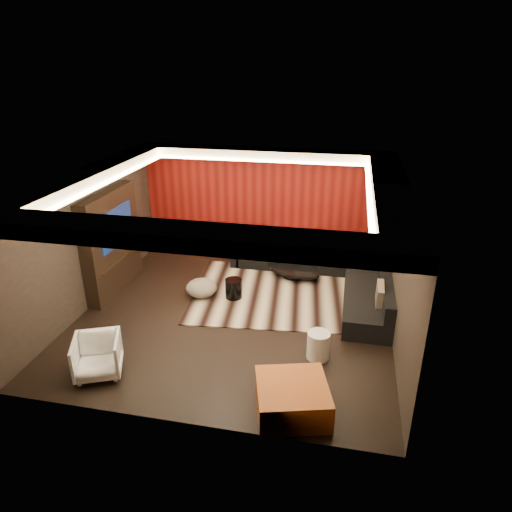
% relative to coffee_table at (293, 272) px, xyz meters
% --- Properties ---
extents(floor, '(6.00, 6.00, 0.02)m').
position_rel_coffee_table_xyz_m(floor, '(-0.91, -1.94, -0.14)').
color(floor, black).
rests_on(floor, ground).
extents(ceiling, '(6.00, 6.00, 0.02)m').
position_rel_coffee_table_xyz_m(ceiling, '(-0.91, -1.94, 2.68)').
color(ceiling, silver).
rests_on(ceiling, ground).
extents(wall_back, '(6.00, 0.02, 2.80)m').
position_rel_coffee_table_xyz_m(wall_back, '(-0.91, 1.07, 1.27)').
color(wall_back, black).
rests_on(wall_back, ground).
extents(wall_left, '(0.02, 6.00, 2.80)m').
position_rel_coffee_table_xyz_m(wall_left, '(-3.92, -1.94, 1.27)').
color(wall_left, black).
rests_on(wall_left, ground).
extents(wall_right, '(0.02, 6.00, 2.80)m').
position_rel_coffee_table_xyz_m(wall_right, '(2.10, -1.94, 1.27)').
color(wall_right, black).
rests_on(wall_right, ground).
extents(red_feature_wall, '(5.98, 0.05, 2.78)m').
position_rel_coffee_table_xyz_m(red_feature_wall, '(-0.91, 1.03, 1.27)').
color(red_feature_wall, '#6B0C0A').
rests_on(red_feature_wall, ground).
extents(soffit_back, '(6.00, 0.60, 0.22)m').
position_rel_coffee_table_xyz_m(soffit_back, '(-0.91, 0.76, 2.56)').
color(soffit_back, silver).
rests_on(soffit_back, ground).
extents(soffit_front, '(6.00, 0.60, 0.22)m').
position_rel_coffee_table_xyz_m(soffit_front, '(-0.91, -4.64, 2.56)').
color(soffit_front, silver).
rests_on(soffit_front, ground).
extents(soffit_left, '(0.60, 4.80, 0.22)m').
position_rel_coffee_table_xyz_m(soffit_left, '(-3.61, -1.94, 2.56)').
color(soffit_left, silver).
rests_on(soffit_left, ground).
extents(soffit_right, '(0.60, 4.80, 0.22)m').
position_rel_coffee_table_xyz_m(soffit_right, '(1.79, -1.94, 2.56)').
color(soffit_right, silver).
rests_on(soffit_right, ground).
extents(cove_back, '(4.80, 0.08, 0.04)m').
position_rel_coffee_table_xyz_m(cove_back, '(-0.91, 0.42, 2.47)').
color(cove_back, '#FFD899').
rests_on(cove_back, ground).
extents(cove_front, '(4.80, 0.08, 0.04)m').
position_rel_coffee_table_xyz_m(cove_front, '(-0.91, -4.30, 2.47)').
color(cove_front, '#FFD899').
rests_on(cove_front, ground).
extents(cove_left, '(0.08, 4.80, 0.04)m').
position_rel_coffee_table_xyz_m(cove_left, '(-3.27, -1.94, 2.47)').
color(cove_left, '#FFD899').
rests_on(cove_left, ground).
extents(cove_right, '(0.08, 4.80, 0.04)m').
position_rel_coffee_table_xyz_m(cove_right, '(1.45, -1.94, 2.47)').
color(cove_right, '#FFD899').
rests_on(cove_right, ground).
extents(tv_surround, '(0.30, 2.00, 2.20)m').
position_rel_coffee_table_xyz_m(tv_surround, '(-3.76, -1.34, 0.97)').
color(tv_surround, black).
rests_on(tv_surround, ground).
extents(tv_screen, '(0.04, 1.30, 0.80)m').
position_rel_coffee_table_xyz_m(tv_screen, '(-3.60, -1.34, 1.32)').
color(tv_screen, black).
rests_on(tv_screen, ground).
extents(tv_shelf, '(0.04, 1.60, 0.04)m').
position_rel_coffee_table_xyz_m(tv_shelf, '(-3.60, -1.34, 0.57)').
color(tv_shelf, black).
rests_on(tv_shelf, ground).
extents(rug, '(4.28, 3.39, 0.02)m').
position_rel_coffee_table_xyz_m(rug, '(-0.05, -0.85, -0.12)').
color(rug, '#C7B192').
rests_on(rug, floor).
extents(coffee_table, '(1.75, 1.75, 0.22)m').
position_rel_coffee_table_xyz_m(coffee_table, '(0.00, 0.00, 0.00)').
color(coffee_table, black).
rests_on(coffee_table, rug).
extents(drum_stool, '(0.37, 0.37, 0.42)m').
position_rel_coffee_table_xyz_m(drum_stool, '(-1.11, -1.28, 0.10)').
color(drum_stool, black).
rests_on(drum_stool, rug).
extents(striped_pouf, '(0.87, 0.87, 0.36)m').
position_rel_coffee_table_xyz_m(striped_pouf, '(-1.80, -1.34, 0.07)').
color(striped_pouf, beige).
rests_on(striped_pouf, rug).
extents(white_side_table, '(0.44, 0.44, 0.48)m').
position_rel_coffee_table_xyz_m(white_side_table, '(0.81, -3.02, 0.11)').
color(white_side_table, white).
rests_on(white_side_table, floor).
extents(orange_ottoman, '(1.24, 1.24, 0.45)m').
position_rel_coffee_table_xyz_m(orange_ottoman, '(0.55, -4.39, 0.09)').
color(orange_ottoman, '#A94815').
rests_on(orange_ottoman, floor).
extents(armchair, '(0.93, 0.94, 0.66)m').
position_rel_coffee_table_xyz_m(armchair, '(-2.61, -4.17, 0.20)').
color(armchair, white).
rests_on(armchair, floor).
extents(sectional_sofa, '(3.65, 3.50, 0.75)m').
position_rel_coffee_table_xyz_m(sectional_sofa, '(0.82, -0.08, 0.13)').
color(sectional_sofa, black).
rests_on(sectional_sofa, floor).
extents(throw_pillows, '(3.14, 2.83, 0.50)m').
position_rel_coffee_table_xyz_m(throw_pillows, '(0.58, 0.09, 0.49)').
color(throw_pillows, beige).
rests_on(throw_pillows, sectional_sofa).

